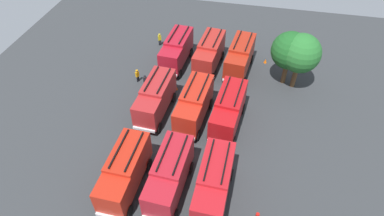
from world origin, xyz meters
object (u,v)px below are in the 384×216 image
object	(u,v)px
fire_truck_0	(177,50)
fire_truck_1	(155,98)
firefighter_2	(145,81)
fire_truck_7	(228,110)
fire_truck_2	(125,171)
traffic_cone_2	(237,97)
firefighter_3	(160,39)
traffic_cone_0	(176,88)
tree_1	(301,54)
fire_truck_8	(214,183)
firefighter_0	(137,75)
fire_truck_5	(170,174)
fire_truck_4	(194,104)
traffic_cone_1	(265,61)
fire_truck_6	(240,57)
tree_0	(290,51)
fire_truck_3	(209,53)

from	to	relation	value
fire_truck_0	fire_truck_1	bearing A→B (deg)	3.82
firefighter_2	fire_truck_7	bearing A→B (deg)	66.27
fire_truck_2	traffic_cone_2	bearing A→B (deg)	150.16
firefighter_3	traffic_cone_0	size ratio (longest dim) A/B	2.90
fire_truck_2	fire_truck_7	world-z (taller)	same
tree_1	fire_truck_8	bearing A→B (deg)	-22.04
fire_truck_0	firefighter_3	size ratio (longest dim) A/B	4.21
fire_truck_8	firefighter_2	world-z (taller)	fire_truck_8
fire_truck_8	traffic_cone_2	size ratio (longest dim) A/B	11.19
firefighter_0	traffic_cone_2	xyz separation A→B (m)	(0.76, 12.19, -0.62)
fire_truck_2	tree_1	distance (m)	22.86
fire_truck_7	firefighter_0	bearing A→B (deg)	-107.29
fire_truck_1	firefighter_2	bearing A→B (deg)	-143.58
fire_truck_8	traffic_cone_0	bearing A→B (deg)	-151.92
fire_truck_5	firefighter_2	distance (m)	14.52
firefighter_2	traffic_cone_2	xyz separation A→B (m)	(-0.15, 10.88, -0.67)
fire_truck_4	fire_truck_5	distance (m)	9.04
tree_1	traffic_cone_1	bearing A→B (deg)	-140.21
fire_truck_8	traffic_cone_1	size ratio (longest dim) A/B	12.71
fire_truck_7	traffic_cone_2	bearing A→B (deg)	178.22
fire_truck_8	fire_truck_2	bearing A→B (deg)	-85.02
fire_truck_0	firefighter_0	bearing A→B (deg)	-35.83
fire_truck_6	tree_0	bearing A→B (deg)	84.71
fire_truck_3	fire_truck_7	xyz separation A→B (m)	(9.67, 3.70, 0.00)
fire_truck_2	firefighter_3	xyz separation A→B (m)	(-22.74, -3.62, -1.17)
firefighter_2	traffic_cone_1	size ratio (longest dim) A/B	3.10
fire_truck_0	fire_truck_7	distance (m)	12.33
fire_truck_0	fire_truck_5	distance (m)	18.87
fire_truck_2	fire_truck_3	xyz separation A→B (m)	(-19.11, 3.99, 0.00)
fire_truck_6	fire_truck_7	bearing A→B (deg)	5.62
fire_truck_8	tree_1	world-z (taller)	tree_1
fire_truck_1	fire_truck_8	distance (m)	12.05
fire_truck_0	firefighter_0	xyz separation A→B (m)	(4.58, -3.79, -1.21)
firefighter_2	firefighter_3	distance (m)	9.36
fire_truck_3	fire_truck_6	world-z (taller)	same
fire_truck_4	firefighter_3	world-z (taller)	fire_truck_4
fire_truck_4	fire_truck_8	distance (m)	9.75
fire_truck_2	fire_truck_4	distance (m)	10.36
fire_truck_0	fire_truck_5	xyz separation A→B (m)	(18.43, 4.03, 0.00)
firefighter_2	traffic_cone_1	distance (m)	16.01
fire_truck_0	traffic_cone_2	size ratio (longest dim) A/B	11.32
traffic_cone_1	fire_truck_6	bearing A→B (deg)	-53.39
fire_truck_5	tree_0	distance (m)	20.07
fire_truck_7	traffic_cone_0	distance (m)	8.24
fire_truck_7	fire_truck_0	bearing A→B (deg)	-134.79
fire_truck_4	fire_truck_8	bearing A→B (deg)	26.50
fire_truck_2	fire_truck_3	distance (m)	19.53
tree_1	traffic_cone_2	bearing A→B (deg)	-58.47
fire_truck_8	fire_truck_3	bearing A→B (deg)	-167.43
fire_truck_5	firefighter_2	bearing A→B (deg)	-150.41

